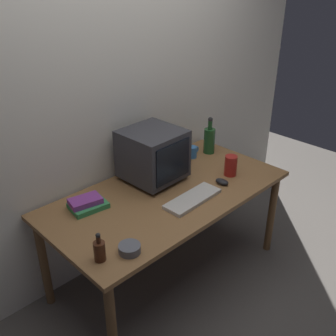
# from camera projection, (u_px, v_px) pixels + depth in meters

# --- Properties ---
(ground_plane) EXTENTS (6.00, 6.00, 0.00)m
(ground_plane) POSITION_uv_depth(u_px,v_px,m) (168.00, 272.00, 2.95)
(ground_plane) COLOR #56514C
(back_wall) EXTENTS (4.00, 0.08, 2.50)m
(back_wall) POSITION_uv_depth(u_px,v_px,m) (119.00, 100.00, 2.68)
(back_wall) COLOR silver
(back_wall) RESTS_ON ground
(desk) EXTENTS (1.68, 0.85, 0.72)m
(desk) POSITION_uv_depth(u_px,v_px,m) (168.00, 201.00, 2.66)
(desk) COLOR olive
(desk) RESTS_ON ground
(crt_monitor) EXTENTS (0.39, 0.40, 0.37)m
(crt_monitor) POSITION_uv_depth(u_px,v_px,m) (153.00, 155.00, 2.69)
(crt_monitor) COLOR #333338
(crt_monitor) RESTS_ON desk
(keyboard) EXTENTS (0.43, 0.17, 0.02)m
(keyboard) POSITION_uv_depth(u_px,v_px,m) (193.00, 199.00, 2.52)
(keyboard) COLOR beige
(keyboard) RESTS_ON desk
(computer_mouse) EXTENTS (0.07, 0.10, 0.04)m
(computer_mouse) POSITION_uv_depth(u_px,v_px,m) (222.00, 182.00, 2.71)
(computer_mouse) COLOR black
(computer_mouse) RESTS_ON desk
(bottle_tall) EXTENTS (0.09, 0.09, 0.30)m
(bottle_tall) POSITION_uv_depth(u_px,v_px,m) (209.00, 140.00, 3.12)
(bottle_tall) COLOR #1E4C23
(bottle_tall) RESTS_ON desk
(bottle_short) EXTENTS (0.06, 0.06, 0.17)m
(bottle_short) POSITION_uv_depth(u_px,v_px,m) (99.00, 250.00, 1.98)
(bottle_short) COLOR #472314
(bottle_short) RESTS_ON desk
(book_stack) EXTENTS (0.24, 0.19, 0.07)m
(book_stack) POSITION_uv_depth(u_px,v_px,m) (87.00, 204.00, 2.43)
(book_stack) COLOR #33894C
(book_stack) RESTS_ON desk
(mug) EXTENTS (0.12, 0.08, 0.09)m
(mug) POSITION_uv_depth(u_px,v_px,m) (192.00, 152.00, 3.07)
(mug) COLOR #3370B2
(mug) RESTS_ON desk
(cd_spindle) EXTENTS (0.12, 0.12, 0.04)m
(cd_spindle) POSITION_uv_depth(u_px,v_px,m) (130.00, 249.00, 2.06)
(cd_spindle) COLOR #595B66
(cd_spindle) RESTS_ON desk
(metal_canister) EXTENTS (0.09, 0.09, 0.15)m
(metal_canister) POSITION_uv_depth(u_px,v_px,m) (231.00, 166.00, 2.80)
(metal_canister) COLOR #A51E19
(metal_canister) RESTS_ON desk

